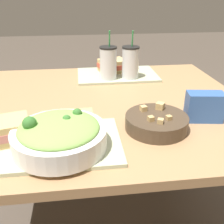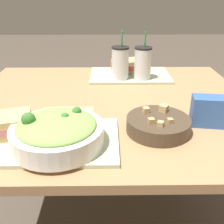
% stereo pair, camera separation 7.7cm
% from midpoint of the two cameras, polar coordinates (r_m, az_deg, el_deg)
% --- Properties ---
extents(dining_table, '(1.18, 1.00, 0.71)m').
position_cam_midpoint_polar(dining_table, '(1.10, 1.41, -2.19)').
color(dining_table, '#A37A51').
rests_on(dining_table, ground_plane).
extents(tray_near, '(0.41, 0.26, 0.01)m').
position_cam_midpoint_polar(tray_near, '(0.80, -10.33, -6.17)').
color(tray_near, '#B2BC99').
rests_on(tray_near, dining_table).
extents(tray_far, '(0.41, 0.26, 0.01)m').
position_cam_midpoint_polar(tray_far, '(1.38, 5.63, 7.94)').
color(tray_far, '#B2BC99').
rests_on(tray_far, dining_table).
extents(salad_bowl, '(0.26, 0.26, 0.10)m').
position_cam_midpoint_polar(salad_bowl, '(0.75, -8.80, -4.26)').
color(salad_bowl, white).
rests_on(salad_bowl, tray_near).
extents(soup_bowl, '(0.20, 0.20, 0.07)m').
position_cam_midpoint_polar(soup_bowl, '(0.86, 12.72, -2.65)').
color(soup_bowl, '#473828').
rests_on(soup_bowl, dining_table).
extents(sandwich_near, '(0.15, 0.14, 0.06)m').
position_cam_midpoint_polar(sandwich_near, '(0.84, -18.74, -2.69)').
color(sandwich_near, tan).
rests_on(sandwich_near, tray_near).
extents(baguette_near, '(0.17, 0.06, 0.06)m').
position_cam_midpoint_polar(baguette_near, '(0.86, -6.43, -0.83)').
color(baguette_near, tan).
rests_on(baguette_near, tray_near).
extents(sandwich_far, '(0.16, 0.14, 0.06)m').
position_cam_midpoint_polar(sandwich_far, '(1.40, 4.72, 9.93)').
color(sandwich_far, tan).
rests_on(sandwich_far, tray_far).
extents(baguette_far, '(0.15, 0.09, 0.06)m').
position_cam_midpoint_polar(baguette_far, '(1.46, 4.53, 10.41)').
color(baguette_far, tan).
rests_on(baguette_far, tray_far).
extents(drink_cup_dark, '(0.08, 0.08, 0.23)m').
position_cam_midpoint_polar(drink_cup_dark, '(1.28, 3.66, 10.36)').
color(drink_cup_dark, silver).
rests_on(drink_cup_dark, tray_far).
extents(drink_cup_red, '(0.08, 0.08, 0.23)m').
position_cam_midpoint_polar(drink_cup_red, '(1.30, 8.53, 10.25)').
color(drink_cup_red, silver).
rests_on(drink_cup_red, tray_far).
extents(chip_bag, '(0.13, 0.08, 0.10)m').
position_cam_midpoint_polar(chip_bag, '(0.94, 23.03, 0.11)').
color(chip_bag, '#335BA3').
rests_on(chip_bag, dining_table).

